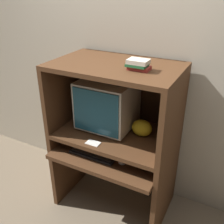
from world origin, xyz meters
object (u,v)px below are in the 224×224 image
Objects in this scene: crt_monitor at (107,104)px; mouse at (122,163)px; keyboard at (94,153)px; book_stack at (138,65)px; snack_bag at (142,128)px.

mouse is at bearing -43.82° from crt_monitor.
book_stack is (0.32, 0.12, 0.78)m from keyboard.
mouse is at bearing -2.76° from keyboard.
crt_monitor reaches higher than snack_bag.
keyboard and mouse have the same top height.
keyboard is 6.85× the size of mouse.
crt_monitor is at bearing 179.20° from snack_bag.
crt_monitor is 2.77× the size of book_stack.
snack_bag is 1.06× the size of book_stack.
keyboard is at bearing 177.24° from mouse.
book_stack is (0.05, 0.14, 0.78)m from mouse.
book_stack reaches higher than crt_monitor.
mouse is (0.27, -0.01, 0.00)m from keyboard.
keyboard is at bearing -90.76° from crt_monitor.
crt_monitor is 7.54× the size of mouse.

